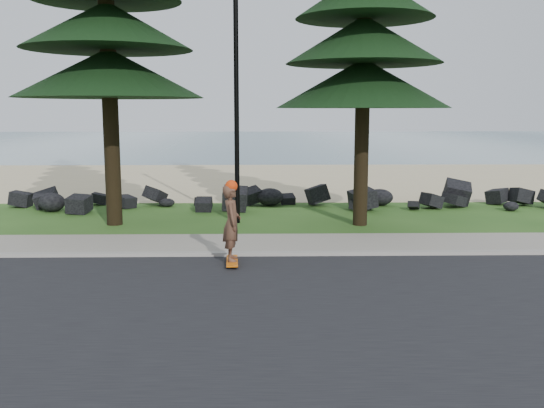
# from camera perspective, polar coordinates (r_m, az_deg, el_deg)

# --- Properties ---
(ground) EXTENTS (160.00, 160.00, 0.00)m
(ground) POSITION_cam_1_polar(r_m,az_deg,el_deg) (14.48, -3.70, -4.09)
(ground) COLOR #264B17
(ground) RESTS_ON ground
(road) EXTENTS (160.00, 7.00, 0.02)m
(road) POSITION_cam_1_polar(r_m,az_deg,el_deg) (10.15, -4.80, -9.71)
(road) COLOR black
(road) RESTS_ON ground
(kerb) EXTENTS (160.00, 0.20, 0.10)m
(kerb) POSITION_cam_1_polar(r_m,az_deg,el_deg) (13.60, -3.87, -4.73)
(kerb) COLOR #9C958C
(kerb) RESTS_ON ground
(sidewalk) EXTENTS (160.00, 2.00, 0.08)m
(sidewalk) POSITION_cam_1_polar(r_m,az_deg,el_deg) (14.67, -3.67, -3.77)
(sidewalk) COLOR gray
(sidewalk) RESTS_ON ground
(beach_sand) EXTENTS (160.00, 15.00, 0.01)m
(beach_sand) POSITION_cam_1_polar(r_m,az_deg,el_deg) (28.79, -2.48, 2.37)
(beach_sand) COLOR tan
(beach_sand) RESTS_ON ground
(ocean) EXTENTS (160.00, 58.00, 0.01)m
(ocean) POSITION_cam_1_polar(r_m,az_deg,el_deg) (65.19, -1.79, 5.96)
(ocean) COLOR #385F6B
(ocean) RESTS_ON ground
(seawall_boulders) EXTENTS (60.00, 2.40, 1.10)m
(seawall_boulders) POSITION_cam_1_polar(r_m,az_deg,el_deg) (19.98, -3.02, -0.51)
(seawall_boulders) COLOR black
(seawall_boulders) RESTS_ON ground
(lamp_post) EXTENTS (0.25, 0.14, 8.14)m
(lamp_post) POSITION_cam_1_polar(r_m,az_deg,el_deg) (17.34, -3.38, 11.79)
(lamp_post) COLOR black
(lamp_post) RESTS_ON ground
(skateboarder) EXTENTS (0.41, 0.97, 1.79)m
(skateboarder) POSITION_cam_1_polar(r_m,az_deg,el_deg) (12.65, -3.81, -1.81)
(skateboarder) COLOR #D25D0C
(skateboarder) RESTS_ON ground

